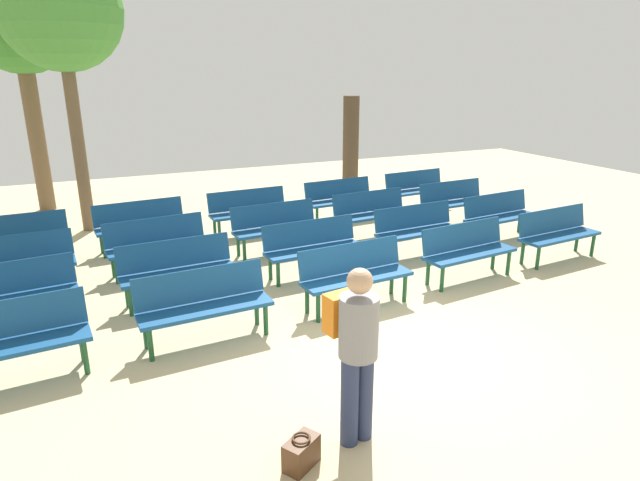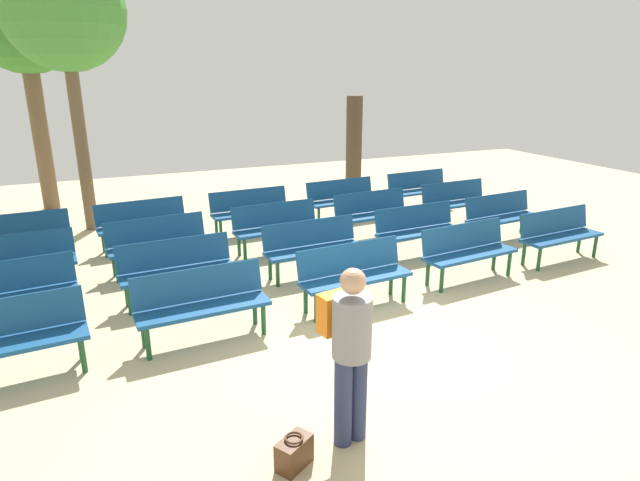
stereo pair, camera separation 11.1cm
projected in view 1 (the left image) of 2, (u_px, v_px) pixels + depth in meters
ground_plane at (421, 354)px, 6.29m from camera, size 25.34×25.34×0.00m
bench_r0_c0 at (7, 338)px, 5.60m from camera, size 1.63×0.61×0.87m
bench_r0_c1 at (204, 301)px, 6.49m from camera, size 1.62×0.56×0.87m
bench_r0_c2 at (355, 272)px, 7.43m from camera, size 1.63×0.59×0.87m
bench_r0_c3 at (467, 248)px, 8.40m from camera, size 1.64×0.62×0.87m
bench_r0_c4 at (557, 231)px, 9.27m from camera, size 1.63×0.60×0.87m
bench_r1_c0 at (9, 294)px, 6.71m from camera, size 1.64×0.63×0.87m
bench_r1_c1 at (177, 267)px, 7.60m from camera, size 1.62×0.55×0.87m
bench_r1_c2 at (312, 245)px, 8.56m from camera, size 1.62×0.55×0.87m
bench_r1_c3 at (417, 227)px, 9.51m from camera, size 1.62×0.55×0.87m
bench_r1_c4 at (499, 213)px, 10.39m from camera, size 1.64×0.62×0.87m
bench_r2_c0 at (15, 262)px, 7.81m from camera, size 1.62×0.57×0.87m
bench_r2_c1 at (157, 242)px, 8.70m from camera, size 1.64×0.62×0.87m
bench_r2_c2 at (276, 225)px, 9.64m from camera, size 1.62×0.57×0.87m
bench_r2_c3 at (371, 211)px, 10.57m from camera, size 1.63×0.59×0.87m
bench_r2_c4 at (453, 199)px, 11.51m from camera, size 1.62×0.56×0.87m
bench_r3_c0 at (16, 238)px, 8.90m from camera, size 1.62×0.55×0.87m
bench_r3_c1 at (141, 222)px, 9.80m from camera, size 1.63×0.61×0.87m
bench_r3_c2 at (249, 209)px, 10.72m from camera, size 1.62×0.56×0.87m
bench_r3_c3 at (340, 197)px, 11.69m from camera, size 1.63×0.59×0.87m
bench_r3_c4 at (416, 187)px, 12.65m from camera, size 1.63×0.60×0.87m
tree_0 at (351, 144)px, 14.42m from camera, size 0.43×0.43×2.50m
tree_1 at (60, 11)px, 9.82m from camera, size 2.26×2.26×5.37m
tree_2 at (18, 19)px, 11.41m from camera, size 2.42×2.42×5.47m
visitor_with_backpack at (356, 345)px, 4.58m from camera, size 0.39×0.56×1.65m
handbag at (301, 453)px, 4.48m from camera, size 0.37×0.32×0.29m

